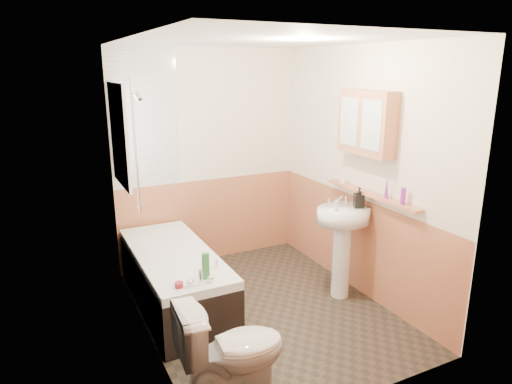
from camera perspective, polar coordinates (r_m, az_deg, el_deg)
floor at (r=4.60m, az=0.86°, el=-14.42°), size 2.80×2.80×0.00m
ceiling at (r=4.00m, az=1.01°, el=18.48°), size 2.80×2.80×0.00m
wall_back at (r=5.38m, az=-6.00°, el=4.20°), size 2.20×0.02×2.50m
wall_front at (r=3.00m, az=13.46°, el=-5.22°), size 2.20×0.02×2.50m
wall_left at (r=3.76m, az=-14.28°, el=-1.06°), size 0.02×2.80×2.50m
wall_right at (r=4.72m, az=12.99°, el=2.32°), size 0.02×2.80×2.50m
wainscot_right at (r=4.93m, az=12.27°, el=-6.23°), size 0.01×2.80×1.00m
wainscot_front at (r=3.34m, az=12.38°, el=-17.23°), size 2.20×0.01×1.00m
wainscot_back at (r=5.55m, az=-5.71°, el=-3.45°), size 2.20×0.01×1.00m
tile_cladding_left at (r=3.76m, az=-13.95°, el=-1.02°), size 0.01×2.80×2.50m
tile_return_back at (r=5.08m, az=-13.83°, el=8.90°), size 0.75×0.01×1.50m
window at (r=4.60m, az=-16.63°, el=6.82°), size 0.03×0.79×0.99m
bathtub at (r=4.61m, az=-10.11°, el=-10.46°), size 0.70×1.74×0.70m
shower_riser at (r=4.00m, az=-14.79°, el=7.13°), size 0.10×0.08×1.20m
toilet at (r=3.35m, az=-3.05°, el=-19.31°), size 0.80×0.48×0.75m
sink at (r=4.65m, az=10.76°, el=-5.17°), size 0.55×0.45×1.06m
pine_shelf at (r=4.53m, az=14.16°, el=-0.30°), size 0.10×1.25×0.03m
medicine_cabinet at (r=4.46m, az=13.66°, el=8.39°), size 0.17×0.67×0.60m
foam_can at (r=4.21m, az=17.90°, el=-0.49°), size 0.05×0.05×0.15m
green_bottle at (r=4.35m, az=16.02°, el=0.53°), size 0.05×0.05×0.20m
black_jar at (r=4.85m, az=10.87°, el=1.34°), size 0.07×0.07×0.04m
soap_bottle at (r=4.59m, az=12.71°, el=-1.34°), size 0.17×0.23×0.09m
clear_bottle at (r=4.43m, az=10.02°, el=-1.73°), size 0.04×0.04×0.10m
blue_gel at (r=3.89m, az=-6.32°, el=-9.18°), size 0.07×0.06×0.23m
cream_jar at (r=3.81m, az=-9.60°, el=-11.37°), size 0.08×0.08×0.04m
orange_bottle at (r=4.11m, az=-4.97°, el=-8.86°), size 0.03×0.03×0.08m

